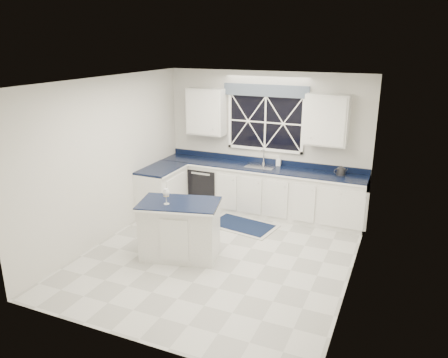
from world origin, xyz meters
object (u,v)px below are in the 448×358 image
at_px(wine_glass, 166,194).
at_px(faucet, 263,156).
at_px(soap_bottle, 279,161).
at_px(island, 180,229).
at_px(dishwasher, 208,186).
at_px(kettle, 341,171).

bearing_deg(wine_glass, faucet, 74.89).
distance_m(wine_glass, soap_bottle, 2.73).
bearing_deg(island, faucet, 63.01).
xyz_separation_m(dishwasher, soap_bottle, (1.40, 0.22, 0.62)).
bearing_deg(kettle, soap_bottle, 148.04).
distance_m(dishwasher, island, 2.25).
bearing_deg(soap_bottle, kettle, -7.57).
distance_m(faucet, wine_glass, 2.61).
xyz_separation_m(wine_glass, soap_bottle, (0.98, 2.54, -0.03)).
height_order(wine_glass, soap_bottle, wine_glass).
height_order(dishwasher, soap_bottle, soap_bottle).
height_order(island, wine_glass, wine_glass).
height_order(faucet, soap_bottle, faucet).
bearing_deg(dishwasher, island, -75.73).
bearing_deg(dishwasher, wine_glass, -79.75).
bearing_deg(dishwasher, soap_bottle, 8.92).
bearing_deg(soap_bottle, wine_glass, -111.09).
distance_m(dishwasher, wine_glass, 2.45).
distance_m(island, wine_glass, 0.64).
distance_m(dishwasher, soap_bottle, 1.55).
distance_m(island, soap_bottle, 2.61).
distance_m(dishwasher, faucet, 1.31).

